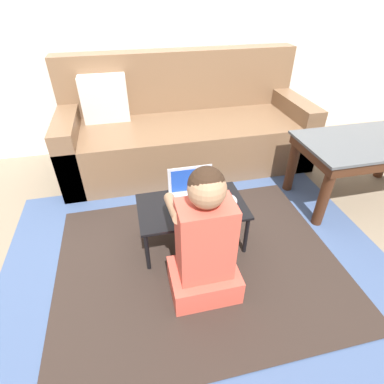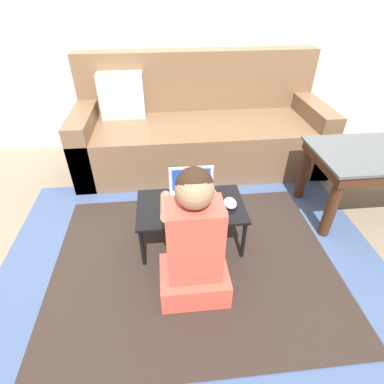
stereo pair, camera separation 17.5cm
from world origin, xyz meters
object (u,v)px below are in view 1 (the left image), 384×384
(coffee_table, at_px, (367,151))
(computer_mouse, at_px, (230,200))
(laptop_desk, at_px, (192,209))
(laptop, at_px, (193,196))
(couch, at_px, (184,130))
(person_seated, at_px, (205,244))

(coffee_table, distance_m, computer_mouse, 1.09)
(laptop_desk, distance_m, computer_mouse, 0.23)
(laptop_desk, relative_size, laptop, 2.39)
(coffee_table, xyz_separation_m, laptop, (-1.28, -0.15, -0.07))
(couch, xyz_separation_m, computer_mouse, (0.05, -1.07, 0.02))
(couch, distance_m, laptop, 1.01)
(coffee_table, relative_size, person_seated, 1.25)
(coffee_table, xyz_separation_m, computer_mouse, (-1.07, -0.22, -0.09))
(computer_mouse, distance_m, person_seated, 0.41)
(coffee_table, bearing_deg, person_seated, -157.17)
(laptop_desk, relative_size, person_seated, 0.83)
(computer_mouse, xyz_separation_m, person_seated, (-0.25, -0.33, 0.02))
(coffee_table, relative_size, laptop, 3.62)
(coffee_table, height_order, person_seated, person_seated)
(couch, bearing_deg, laptop_desk, -99.49)
(couch, distance_m, coffee_table, 1.41)
(laptop_desk, xyz_separation_m, computer_mouse, (0.23, -0.03, 0.05))
(laptop_desk, distance_m, person_seated, 0.37)
(coffee_table, height_order, laptop, laptop)
(couch, bearing_deg, computer_mouse, -87.24)
(laptop, xyz_separation_m, computer_mouse, (0.21, -0.07, -0.01))
(computer_mouse, bearing_deg, person_seated, -126.51)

